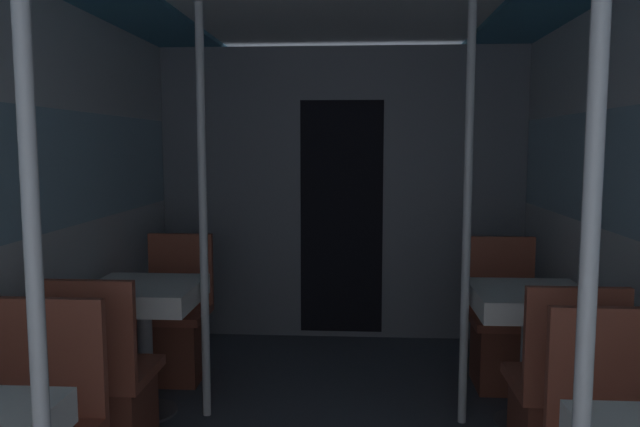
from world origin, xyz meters
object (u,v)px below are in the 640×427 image
object	(u,v)px
support_pole_right_0	(587,299)
support_pole_right_1	(467,217)
support_pole_left_1	(203,215)
chair_right_near_1	(559,416)
chair_left_near_1	(107,404)
chair_right_far_1	(504,341)
dining_table_left_1	(144,302)
support_pole_left_0	(35,290)
chair_left_far_1	(175,335)
dining_table_right_1	(530,308)

from	to	relation	value
support_pole_right_0	support_pole_right_1	size ratio (longest dim) A/B	1.00
support_pole_left_1	chair_right_near_1	size ratio (longest dim) A/B	2.45
chair_left_near_1	support_pole_left_1	bearing A→B (deg)	57.88
support_pole_right_0	support_pole_left_1	bearing A→B (deg)	128.83
chair_right_far_1	chair_right_near_1	bearing A→B (deg)	90.00
dining_table_left_1	chair_right_far_1	xyz separation A→B (m)	(2.11, 0.55, -0.36)
support_pole_left_0	support_pole_right_0	size ratio (longest dim) A/B	1.00
chair_left_far_1	chair_right_near_1	size ratio (longest dim) A/B	1.00
support_pole_left_0	dining_table_left_1	world-z (taller)	support_pole_left_0
support_pole_right_0	chair_right_near_1	world-z (taller)	support_pole_right_0
dining_table_left_1	support_pole_left_1	size ratio (longest dim) A/B	0.33
chair_left_far_1	chair_right_far_1	world-z (taller)	same
support_pole_left_1	chair_right_far_1	distance (m)	2.03
dining_table_left_1	support_pole_right_0	xyz separation A→B (m)	(1.77, -1.77, 0.49)
dining_table_left_1	chair_left_far_1	distance (m)	0.65
support_pole_left_0	support_pole_right_1	xyz separation A→B (m)	(1.42, 1.77, 0.00)
chair_left_far_1	support_pole_right_0	world-z (taller)	support_pole_right_0
dining_table_right_1	support_pole_right_0	bearing A→B (deg)	-101.02
dining_table_right_1	chair_right_near_1	bearing A→B (deg)	-90.00
support_pole_right_0	support_pole_left_0	bearing A→B (deg)	180.00
chair_left_far_1	chair_right_far_1	bearing A→B (deg)	-180.00
support_pole_right_0	chair_right_far_1	size ratio (longest dim) A/B	2.45
chair_right_far_1	support_pole_left_1	bearing A→B (deg)	17.24
chair_right_near_1	support_pole_left_0	bearing A→B (deg)	-145.39
support_pole_left_0	chair_right_near_1	world-z (taller)	support_pole_left_0
support_pole_right_0	dining_table_right_1	xyz separation A→B (m)	(0.34, 1.77, -0.49)
dining_table_left_1	dining_table_right_1	bearing A→B (deg)	0.00
dining_table_left_1	chair_left_far_1	world-z (taller)	chair_left_far_1
support_pole_right_0	dining_table_right_1	distance (m)	1.87
support_pole_right_1	support_pole_left_0	bearing A→B (deg)	-128.83
dining_table_right_1	chair_right_far_1	distance (m)	0.65
chair_left_near_1	dining_table_right_1	xyz separation A→B (m)	(2.11, 0.55, 0.36)
support_pole_right_0	chair_right_near_1	distance (m)	1.52
support_pole_right_1	chair_right_far_1	bearing A→B (deg)	57.88
dining_table_left_1	chair_right_near_1	bearing A→B (deg)	-14.56
dining_table_right_1	chair_right_near_1	distance (m)	0.65
support_pole_left_1	support_pole_right_1	bearing A→B (deg)	0.00
support_pole_left_1	chair_right_near_1	bearing A→B (deg)	-17.24
support_pole_left_0	support_pole_right_1	bearing A→B (deg)	51.17
chair_left_near_1	support_pole_left_1	world-z (taller)	support_pole_left_1
chair_left_near_1	dining_table_right_1	distance (m)	2.21
support_pole_left_1	chair_right_near_1	world-z (taller)	support_pole_left_1
chair_left_far_1	support_pole_right_1	world-z (taller)	support_pole_right_1
support_pole_left_1	dining_table_right_1	xyz separation A→B (m)	(1.77, 0.00, -0.49)
chair_left_far_1	dining_table_left_1	bearing A→B (deg)	90.00
dining_table_right_1	support_pole_right_1	distance (m)	0.60
support_pole_left_0	dining_table_right_1	xyz separation A→B (m)	(1.77, 1.77, -0.49)
support_pole_left_0	support_pole_left_1	world-z (taller)	same
support_pole_left_1	chair_right_near_1	distance (m)	2.03
chair_left_far_1	chair_right_near_1	xyz separation A→B (m)	(2.11, -1.10, 0.00)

